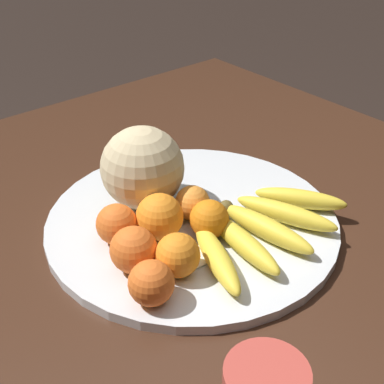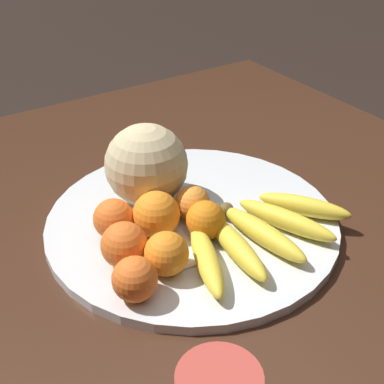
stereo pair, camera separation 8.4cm
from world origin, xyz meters
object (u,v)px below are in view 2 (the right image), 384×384
orange_back_right (156,214)px  orange_mid_center (206,220)px  fruit_bowl (192,221)px  banana_bunch (259,233)px  produce_tag (180,247)px  orange_back_left (114,219)px  kitchen_table (223,282)px  melon (146,165)px  orange_front_left (135,279)px  orange_side_extra (193,203)px  orange_top_small (124,245)px  orange_front_right (166,254)px

orange_back_right → orange_mid_center: bearing=51.6°
fruit_bowl → orange_back_right: size_ratio=6.48×
banana_bunch → produce_tag: 0.12m
banana_bunch → orange_back_left: bearing=-133.7°
kitchen_table → orange_mid_center: bearing=-112.1°
melon → orange_back_left: (0.06, -0.09, -0.04)m
kitchen_table → orange_front_left: 0.23m
fruit_bowl → orange_back_right: (0.01, -0.07, 0.04)m
banana_bunch → orange_side_extra: (-0.11, -0.05, 0.01)m
banana_bunch → orange_side_extra: orange_side_extra is taller
orange_mid_center → orange_top_small: size_ratio=0.90×
orange_back_left → banana_bunch: bearing=52.6°
orange_mid_center → orange_back_left: (-0.08, -0.12, 0.00)m
orange_side_extra → produce_tag: (0.05, -0.06, -0.03)m
fruit_bowl → produce_tag: (0.05, -0.06, 0.01)m
orange_side_extra → orange_front_right: bearing=-48.7°
orange_front_left → orange_front_right: bearing=109.0°
orange_back_right → orange_side_extra: size_ratio=1.28×
produce_tag → kitchen_table: bearing=89.2°
orange_front_left → produce_tag: orange_front_left is taller
orange_front_right → banana_bunch: bearing=83.0°
kitchen_table → produce_tag: (-0.01, -0.08, 0.10)m
orange_front_right → orange_back_right: bearing=158.9°
orange_side_extra → produce_tag: bearing=-46.9°
orange_front_left → orange_back_right: size_ratio=0.85×
fruit_bowl → produce_tag: 0.08m
orange_back_left → orange_back_right: 0.07m
banana_bunch → orange_top_small: (-0.07, -0.19, 0.02)m
produce_tag → melon: bearing=177.2°
orange_top_small → orange_side_extra: bearing=106.5°
fruit_bowl → orange_front_right: orange_front_right is taller
orange_mid_center → orange_back_left: orange_back_left is taller
fruit_bowl → banana_bunch: (0.11, 0.05, 0.02)m
banana_bunch → orange_back_right: size_ratio=4.23×
melon → produce_tag: melon is taller
orange_back_left → kitchen_table: bearing=58.0°
banana_bunch → orange_front_left: size_ratio=4.99×
melon → orange_mid_center: bearing=10.0°
kitchen_table → orange_front_left: bearing=-75.8°
orange_front_right → orange_mid_center: size_ratio=1.05×
produce_tag → orange_back_right: bearing=-159.9°
banana_bunch → orange_front_right: size_ratio=4.84×
orange_back_left → orange_side_extra: 0.13m
kitchen_table → orange_mid_center: orange_mid_center is taller
kitchen_table → orange_back_left: size_ratio=20.96×
orange_back_left → orange_side_extra: (0.03, 0.13, -0.00)m
orange_front_left → orange_back_right: (-0.10, 0.09, 0.01)m
orange_side_extra → orange_front_left: bearing=-55.8°
kitchen_table → produce_tag: bearing=-97.5°
banana_bunch → orange_back_right: orange_back_right is taller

